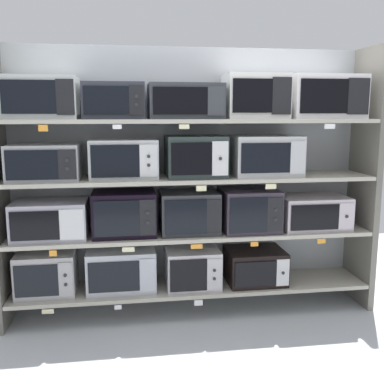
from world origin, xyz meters
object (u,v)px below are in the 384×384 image
object	(u,v)px
microwave_9	(45,162)
microwave_3	(255,266)
microwave_15	(185,101)
microwave_6	(189,212)
microwave_12	(265,156)
microwave_8	(312,212)
microwave_10	(124,159)
microwave_11	(195,156)
microwave_0	(47,273)
microwave_17	(324,97)
microwave_4	(51,219)
microwave_16	(255,97)
microwave_5	(124,213)
microwave_13	(42,98)
microwave_14	(114,101)
microwave_2	(192,267)
microwave_7	(249,210)
microwave_1	(121,269)

from	to	relation	value
microwave_9	microwave_3	bearing A→B (deg)	0.01
microwave_15	microwave_6	bearing A→B (deg)	-0.67
microwave_12	microwave_8	bearing A→B (deg)	-0.03
microwave_6	microwave_10	xyz separation A→B (m)	(-0.50, 0.00, 0.43)
microwave_11	microwave_3	bearing A→B (deg)	0.01
microwave_0	microwave_11	world-z (taller)	microwave_11
microwave_3	microwave_17	world-z (taller)	microwave_17
microwave_6	microwave_11	world-z (taller)	microwave_11
microwave_4	microwave_3	bearing A→B (deg)	0.00
microwave_16	microwave_5	bearing A→B (deg)	-179.98
microwave_6	microwave_13	world-z (taller)	microwave_13
microwave_10	microwave_14	xyz separation A→B (m)	(-0.06, 0.00, 0.43)
microwave_3	microwave_5	distance (m)	1.16
microwave_2	microwave_4	size ratio (longest dim) A/B	0.78
microwave_13	microwave_9	bearing A→B (deg)	-174.45
microwave_8	microwave_0	bearing A→B (deg)	180.00
microwave_8	microwave_9	size ratio (longest dim) A/B	1.08
microwave_5	microwave_7	xyz separation A→B (m)	(0.99, -0.00, -0.00)
microwave_0	microwave_17	size ratio (longest dim) A/B	0.76
microwave_9	microwave_17	bearing A→B (deg)	0.01
microwave_5	microwave_9	size ratio (longest dim) A/B	0.94
microwave_8	microwave_9	xyz separation A→B (m)	(-2.10, -0.00, 0.44)
microwave_6	microwave_16	world-z (taller)	microwave_16
microwave_8	microwave_10	distance (m)	1.59
microwave_9	microwave_11	bearing A→B (deg)	0.01
microwave_3	microwave_13	world-z (taller)	microwave_13
microwave_0	microwave_7	distance (m)	1.66
microwave_13	microwave_16	world-z (taller)	microwave_16
microwave_13	microwave_12	bearing A→B (deg)	0.00
microwave_1	microwave_15	xyz separation A→B (m)	(0.51, -0.00, 1.30)
microwave_4	microwave_11	distance (m)	1.20
microwave_10	microwave_14	bearing A→B (deg)	179.81
microwave_12	microwave_13	distance (m)	1.74
microwave_5	microwave_6	bearing A→B (deg)	-0.01
microwave_2	microwave_13	bearing A→B (deg)	179.98
microwave_15	microwave_16	size ratio (longest dim) A/B	1.17
microwave_6	microwave_3	bearing A→B (deg)	0.03
microwave_17	microwave_0	bearing A→B (deg)	180.00
microwave_11	microwave_6	bearing A→B (deg)	-179.67
microwave_0	microwave_10	world-z (taller)	microwave_10
microwave_16	microwave_8	bearing A→B (deg)	-0.02
microwave_2	microwave_12	xyz separation A→B (m)	(0.59, 0.00, 0.89)
microwave_15	microwave_17	bearing A→B (deg)	-0.00
microwave_7	microwave_2	bearing A→B (deg)	-180.00
microwave_6	microwave_8	size ratio (longest dim) A/B	0.82
microwave_10	microwave_8	bearing A→B (deg)	0.01
microwave_13	microwave_15	world-z (taller)	microwave_13
microwave_6	microwave_16	bearing A→B (deg)	0.05
microwave_1	microwave_10	size ratio (longest dim) A/B	1.05
microwave_10	microwave_13	world-z (taller)	microwave_13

